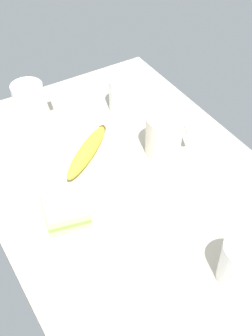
{
  "coord_description": "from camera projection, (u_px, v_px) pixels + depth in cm",
  "views": [
    {
      "loc": [
        62.74,
        -37.9,
        76.5
      ],
      "look_at": [
        0.0,
        0.0,
        5.0
      ],
      "focal_mm": 47.27,
      "sensor_mm": 36.0,
      "label": 1
    }
  ],
  "objects": [
    {
      "name": "tabletop",
      "position": [
        126.0,
        180.0,
        1.05
      ],
      "size": [
        90.0,
        64.0,
        2.0
      ],
      "primitive_type": "cube",
      "color": "#BCB29E",
      "rests_on": "ground"
    },
    {
      "name": "coffee_mug_black",
      "position": [
        29.0,
        101.0,
        1.18
      ],
      "size": [
        8.36,
        10.72,
        10.07
      ],
      "color": "white",
      "rests_on": "tabletop"
    },
    {
      "name": "coffee_mug_milky",
      "position": [
        242.0,
        263.0,
        0.82
      ],
      "size": [
        10.04,
        9.51,
        9.72
      ],
      "color": "white",
      "rests_on": "tabletop"
    },
    {
      "name": "coffee_mug_spare",
      "position": [
        164.0,
        135.0,
        1.07
      ],
      "size": [
        8.9,
        11.37,
        10.46
      ],
      "color": "silver",
      "rests_on": "tabletop"
    },
    {
      "name": "sandwich_main",
      "position": [
        65.0,
        209.0,
        0.95
      ],
      "size": [
        11.91,
        11.15,
        4.4
      ],
      "color": "beige",
      "rests_on": "tabletop"
    },
    {
      "name": "glass_of_milk",
      "position": [
        123.0,
        96.0,
        1.21
      ],
      "size": [
        7.6,
        7.6,
        9.35
      ],
      "color": "silver",
      "rests_on": "tabletop"
    },
    {
      "name": "banana",
      "position": [
        87.0,
        152.0,
        1.08
      ],
      "size": [
        15.47,
        18.45,
        3.76
      ],
      "color": "yellow",
      "rests_on": "tabletop"
    }
  ]
}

